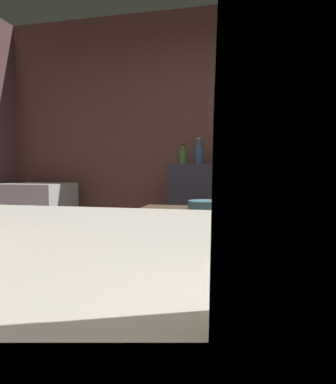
% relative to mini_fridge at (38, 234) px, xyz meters
% --- Properties ---
extents(wall_back, '(5.20, 0.10, 2.70)m').
position_rel_mini_fridge_xyz_m(wall_back, '(2.05, 0.45, 0.85)').
color(wall_back, brown).
rests_on(wall_back, ground).
extents(prep_counter, '(2.10, 0.60, 0.89)m').
position_rel_mini_fridge_xyz_m(prep_counter, '(2.40, -1.01, -0.05)').
color(prep_counter, brown).
rests_on(prep_counter, ground).
extents(back_shelf, '(0.98, 0.36, 1.18)m').
position_rel_mini_fridge_xyz_m(back_shelf, '(1.80, 0.17, 0.09)').
color(back_shelf, '#33323D').
rests_on(back_shelf, ground).
extents(mini_fridge, '(0.61, 0.58, 1.00)m').
position_rel_mini_fridge_xyz_m(mini_fridge, '(0.00, 0.00, 0.00)').
color(mini_fridge, white).
rests_on(mini_fridge, ground).
extents(bartender, '(0.50, 0.55, 1.64)m').
position_rel_mini_fridge_xyz_m(bartender, '(2.24, -1.46, 0.45)').
color(bartender, '#2E273E').
rests_on(bartender, ground).
extents(mixing_bowl, '(0.21, 0.21, 0.06)m').
position_rel_mini_fridge_xyz_m(mixing_bowl, '(1.76, -0.94, 0.42)').
color(mixing_bowl, teal).
rests_on(mixing_bowl, prep_counter).
extents(bottle_olive_oil, '(0.07, 0.07, 0.18)m').
position_rel_mini_fridge_xyz_m(bottle_olive_oil, '(2.24, 0.11, 0.75)').
color(bottle_olive_oil, black).
rests_on(bottle_olive_oil, back_shelf).
extents(bottle_soy, '(0.06, 0.06, 0.21)m').
position_rel_mini_fridge_xyz_m(bottle_soy, '(1.75, 0.21, 0.77)').
color(bottle_soy, '#D4CE84').
rests_on(bottle_soy, back_shelf).
extents(bottle_vinegar, '(0.07, 0.07, 0.18)m').
position_rel_mini_fridge_xyz_m(bottle_vinegar, '(1.43, 0.13, 0.76)').
color(bottle_vinegar, '#4C7D30').
rests_on(bottle_vinegar, back_shelf).
extents(bottle_hot_sauce, '(0.07, 0.07, 0.24)m').
position_rel_mini_fridge_xyz_m(bottle_hot_sauce, '(1.58, 0.16, 0.78)').
color(bottle_hot_sauce, '#3D5F98').
rests_on(bottle_hot_sauce, back_shelf).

